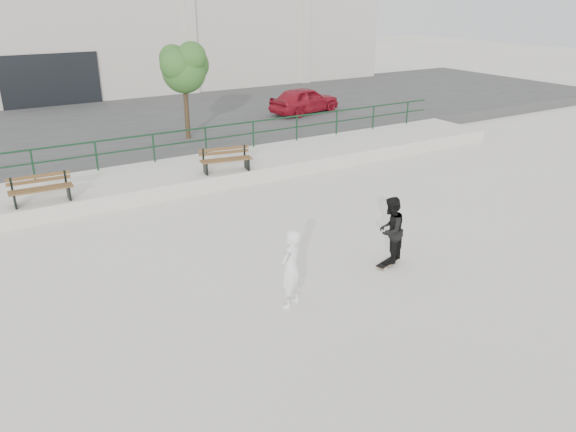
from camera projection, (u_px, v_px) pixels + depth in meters
ground at (289, 322)px, 11.20m from camera, size 120.00×120.00×0.00m
ledge at (140, 183)px, 18.64m from camera, size 30.00×3.00×0.50m
parking_strip at (81, 132)px, 25.37m from camera, size 60.00×14.00×0.50m
railing at (125, 145)px, 19.30m from camera, size 28.00×0.06×1.03m
commercial_building at (20, 19)px, 34.85m from camera, size 44.20×16.33×8.00m
bench_left at (41, 189)px, 16.05m from camera, size 1.75×0.57×0.80m
bench_right at (226, 160)px, 18.88m from camera, size 1.79×0.80×0.80m
tree at (184, 66)px, 22.28m from camera, size 2.19×1.94×3.89m
red_car at (305, 100)px, 27.95m from camera, size 4.07×2.32×1.30m
skateboard at (388, 262)px, 13.54m from camera, size 0.80×0.42×0.09m
standing_skater at (390, 230)px, 13.23m from camera, size 0.99×0.92×1.64m
seated_skater at (291, 269)px, 11.50m from camera, size 0.74×0.64×1.71m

